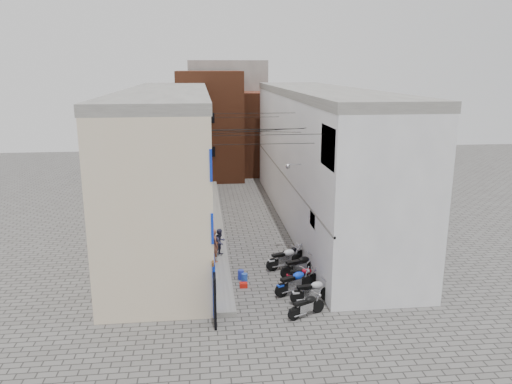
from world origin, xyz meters
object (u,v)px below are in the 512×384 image
object	(u,v)px
motorcycle_b	(312,290)
motorcycle_a	(306,305)
water_jug_far	(241,275)
motorcycle_e	(300,265)
motorcycle_f	(285,257)
water_jug_near	(245,278)
red_crate	(244,285)
motorcycle_d	(303,275)
motorcycle_c	(294,281)
person_b	(220,242)
motorcycle_g	(292,253)
person_a	(214,245)

from	to	relation	value
motorcycle_b	motorcycle_a	bearing A→B (deg)	-30.80
motorcycle_b	water_jug_far	xyz separation A→B (m)	(-3.00, 2.87, -0.36)
motorcycle_e	water_jug_far	xyz separation A→B (m)	(-3.00, -0.05, -0.38)
water_jug_far	motorcycle_f	bearing A→B (deg)	25.30
motorcycle_b	motorcycle_f	size ratio (longest dim) A/B	0.96
water_jug_near	red_crate	bearing A→B (deg)	-100.31
motorcycle_d	red_crate	distance (m)	2.94
motorcycle_c	person_b	bearing A→B (deg)	-171.74
person_b	motorcycle_f	bearing A→B (deg)	-73.56
motorcycle_f	motorcycle_b	bearing A→B (deg)	-11.92
red_crate	motorcycle_d	bearing A→B (deg)	0.92
motorcycle_e	motorcycle_g	world-z (taller)	motorcycle_e
motorcycle_g	motorcycle_a	bearing A→B (deg)	-31.95
water_jug_far	red_crate	world-z (taller)	water_jug_far
motorcycle_b	motorcycle_c	distance (m)	1.19
motorcycle_b	water_jug_far	bearing A→B (deg)	-141.14
motorcycle_d	water_jug_near	distance (m)	2.87
motorcycle_g	motorcycle_e	bearing A→B (deg)	-26.96
motorcycle_b	motorcycle_g	bearing A→B (deg)	172.55
motorcycle_b	motorcycle_d	bearing A→B (deg)	173.66
motorcycle_d	red_crate	bearing A→B (deg)	-84.14
motorcycle_f	motorcycle_g	world-z (taller)	motorcycle_f
motorcycle_a	motorcycle_c	world-z (taller)	motorcycle_c
motorcycle_d	motorcycle_f	distance (m)	2.12
motorcycle_f	red_crate	size ratio (longest dim) A/B	5.88
motorcycle_a	motorcycle_e	world-z (taller)	motorcycle_e
motorcycle_f	person_b	bearing A→B (deg)	-136.69
motorcycle_e	water_jug_near	distance (m)	2.92
motorcycle_c	red_crate	size ratio (longest dim) A/B	5.85
water_jug_far	motorcycle_c	bearing A→B (deg)	-38.03
motorcycle_e	water_jug_near	bearing A→B (deg)	-99.52
motorcycle_c	person_a	size ratio (longest dim) A/B	1.20
motorcycle_f	red_crate	distance (m)	3.21
motorcycle_f	water_jug_far	world-z (taller)	motorcycle_f
motorcycle_f	person_b	size ratio (longest dim) A/B	1.43
water_jug_near	water_jug_far	size ratio (longest dim) A/B	0.97
person_a	red_crate	xyz separation A→B (m)	(1.30, -2.88, -1.03)
motorcycle_c	motorcycle_g	bearing A→B (deg)	144.11
person_a	water_jug_far	world-z (taller)	person_a
motorcycle_a	motorcycle_f	world-z (taller)	motorcycle_f
motorcycle_c	water_jug_far	xyz separation A→B (m)	(-2.37, 1.85, -0.38)
motorcycle_a	motorcycle_e	xyz separation A→B (m)	(0.54, 4.17, 0.09)
person_a	water_jug_far	size ratio (longest dim) A/B	3.68
motorcycle_f	water_jug_near	size ratio (longest dim) A/B	4.59
motorcycle_b	person_b	size ratio (longest dim) A/B	1.38
motorcycle_d	person_a	bearing A→B (deg)	-119.00
person_a	motorcycle_b	bearing A→B (deg)	-161.34
motorcycle_e	water_jug_far	world-z (taller)	motorcycle_e
motorcycle_g	water_jug_near	distance (m)	3.81
person_a	water_jug_near	distance (m)	2.88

